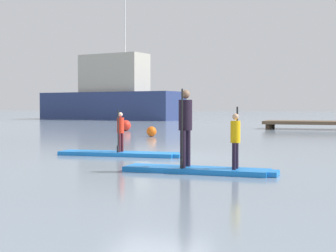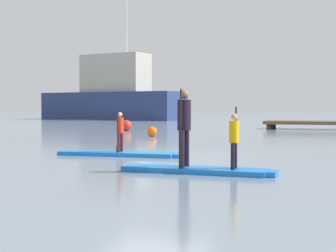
# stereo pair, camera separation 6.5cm
# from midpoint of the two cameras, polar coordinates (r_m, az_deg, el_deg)

# --- Properties ---
(ground_plane) EXTENTS (240.00, 240.00, 0.00)m
(ground_plane) POSITION_cam_midpoint_polar(r_m,az_deg,el_deg) (13.04, -0.99, -3.48)
(ground_plane) COLOR gray
(paddleboard_near) EXTENTS (3.31, 0.89, 0.10)m
(paddleboard_near) POSITION_cam_midpoint_polar(r_m,az_deg,el_deg) (13.57, -5.15, -3.05)
(paddleboard_near) COLOR blue
(paddleboard_near) RESTS_ON ground
(paddler_child_solo) EXTENTS (0.19, 0.37, 1.09)m
(paddler_child_solo) POSITION_cam_midpoint_polar(r_m,az_deg,el_deg) (13.51, -5.17, -0.43)
(paddler_child_solo) COLOR #4C1419
(paddler_child_solo) RESTS_ON paddleboard_near
(paddleboard_far) EXTENTS (3.00, 0.68, 0.10)m
(paddleboard_far) POSITION_cam_midpoint_polar(r_m,az_deg,el_deg) (10.09, 3.51, -4.87)
(paddleboard_far) COLOR blue
(paddleboard_far) RESTS_ON ground
(paddler_adult) EXTENTS (0.27, 0.48, 1.52)m
(paddler_adult) POSITION_cam_midpoint_polar(r_m,az_deg,el_deg) (10.09, 1.96, 0.33)
(paddler_adult) COLOR black
(paddler_adult) RESTS_ON paddleboard_far
(paddler_child_front) EXTENTS (0.19, 0.38, 1.18)m
(paddler_child_front) POSITION_cam_midpoint_polar(r_m,az_deg,el_deg) (9.87, 7.47, -1.31)
(paddler_child_front) COLOR black
(paddler_child_front) RESTS_ON paddleboard_far
(fishing_boat_white_large) EXTENTS (14.87, 6.31, 11.78)m
(fishing_boat_white_large) POSITION_cam_midpoint_polar(r_m,az_deg,el_deg) (49.80, -6.04, 3.29)
(fishing_boat_white_large) COLOR navy
(fishing_boat_white_large) RESTS_ON ground
(mooring_buoy_near) EXTENTS (0.43, 0.43, 0.43)m
(mooring_buoy_near) POSITION_cam_midpoint_polar(r_m,az_deg,el_deg) (22.00, -1.68, -0.60)
(mooring_buoy_near) COLOR orange
(mooring_buoy_near) RESTS_ON ground
(mooring_buoy_far) EXTENTS (0.56, 0.56, 0.56)m
(mooring_buoy_far) POSITION_cam_midpoint_polar(r_m,az_deg,el_deg) (27.12, -4.52, 0.06)
(mooring_buoy_far) COLOR red
(mooring_buoy_far) RESTS_ON ground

